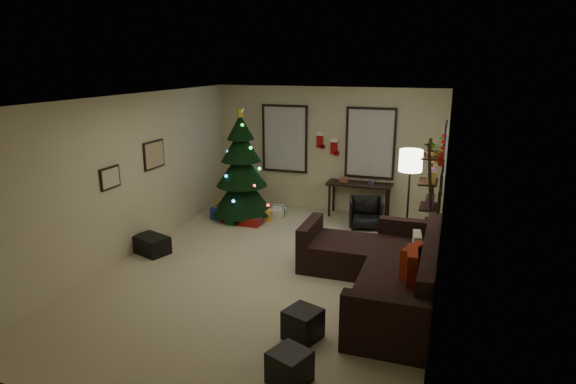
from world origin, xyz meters
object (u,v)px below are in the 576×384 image
at_px(desk_chair, 366,213).
at_px(bookshelf, 430,200).
at_px(sofa, 384,272).
at_px(christmas_tree, 242,172).
at_px(desk, 359,187).

distance_m(desk_chair, bookshelf, 1.68).
bearing_deg(sofa, desk_chair, 105.42).
xyz_separation_m(christmas_tree, sofa, (3.32, -2.48, -0.68)).
relative_size(christmas_tree, bookshelf, 1.22).
bearing_deg(bookshelf, christmas_tree, 169.32).
distance_m(sofa, desk_chair, 2.80).
distance_m(sofa, desk, 3.52).
bearing_deg(desk_chair, sofa, -86.75).
xyz_separation_m(desk, bookshelf, (1.50, -1.59, 0.30)).
height_order(desk_chair, bookshelf, bookshelf).
bearing_deg(sofa, bookshelf, 74.37).
bearing_deg(bookshelf, desk, 133.31).
bearing_deg(christmas_tree, sofa, -36.75).
relative_size(sofa, desk, 2.24).
height_order(christmas_tree, desk_chair, christmas_tree).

